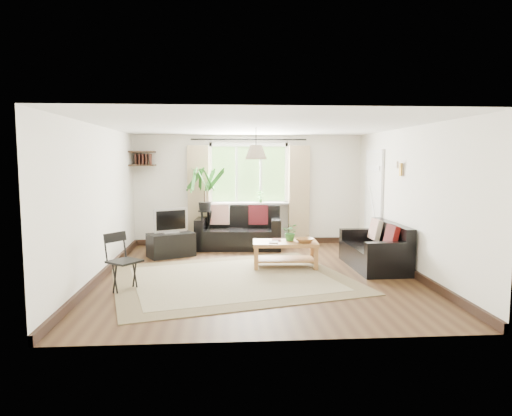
{
  "coord_description": "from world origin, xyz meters",
  "views": [
    {
      "loc": [
        -0.53,
        -7.27,
        1.87
      ],
      "look_at": [
        0.0,
        0.4,
        1.05
      ],
      "focal_mm": 32.0,
      "sensor_mm": 36.0,
      "label": 1
    }
  ],
  "objects": [
    {
      "name": "door",
      "position": [
        2.47,
        1.7,
        1.0
      ],
      "size": [
        0.06,
        0.96,
        2.06
      ],
      "primitive_type": "cube",
      "color": "silver",
      "rests_on": "wall_right"
    },
    {
      "name": "window",
      "position": [
        0.0,
        2.71,
        1.55
      ],
      "size": [
        2.5,
        0.16,
        2.16
      ],
      "primitive_type": null,
      "color": "white",
      "rests_on": "wall_back"
    },
    {
      "name": "tv_stand",
      "position": [
        -1.57,
        1.5,
        0.23
      ],
      "size": [
        0.97,
        0.81,
        0.46
      ],
      "primitive_type": "cube",
      "rotation": [
        0.0,
        0.0,
        0.48
      ],
      "color": "black",
      "rests_on": "floor"
    },
    {
      "name": "wall_right",
      "position": [
        2.5,
        0.0,
        1.2
      ],
      "size": [
        0.02,
        5.5,
        2.4
      ],
      "primitive_type": "cube",
      "color": "white",
      "rests_on": "floor"
    },
    {
      "name": "wall_front",
      "position": [
        0.0,
        -2.75,
        1.2
      ],
      "size": [
        5.0,
        0.02,
        2.4
      ],
      "primitive_type": "cube",
      "color": "white",
      "rests_on": "floor"
    },
    {
      "name": "wall_sconce",
      "position": [
        2.43,
        0.3,
        1.74
      ],
      "size": [
        0.12,
        0.12,
        0.28
      ],
      "primitive_type": null,
      "color": "beige",
      "rests_on": "wall_right"
    },
    {
      "name": "folding_chair",
      "position": [
        -1.96,
        -0.8,
        0.41
      ],
      "size": [
        0.6,
        0.6,
        0.83
      ],
      "primitive_type": null,
      "rotation": [
        0.0,
        0.0,
        0.9
      ],
      "color": "black",
      "rests_on": "floor"
    },
    {
      "name": "corner_shelf",
      "position": [
        -2.25,
        2.5,
        1.89
      ],
      "size": [
        0.5,
        0.5,
        0.34
      ],
      "primitive_type": null,
      "color": "black",
      "rests_on": "wall_back"
    },
    {
      "name": "bowl",
      "position": [
        0.83,
        0.35,
        0.49
      ],
      "size": [
        0.37,
        0.37,
        0.08
      ],
      "primitive_type": "imported",
      "rotation": [
        0.0,
        0.0,
        0.21
      ],
      "color": "brown",
      "rests_on": "coffee_table"
    },
    {
      "name": "palm_stand",
      "position": [
        -0.95,
        2.36,
        0.86
      ],
      "size": [
        0.79,
        0.79,
        1.72
      ],
      "primitive_type": null,
      "rotation": [
        0.0,
        0.0,
        -0.21
      ],
      "color": "black",
      "rests_on": "floor"
    },
    {
      "name": "wall_back",
      "position": [
        0.0,
        2.75,
        1.2
      ],
      "size": [
        5.0,
        0.02,
        2.4
      ],
      "primitive_type": "cube",
      "color": "white",
      "rests_on": "floor"
    },
    {
      "name": "book_a",
      "position": [
        0.22,
        0.39,
        0.46
      ],
      "size": [
        0.18,
        0.23,
        0.02
      ],
      "primitive_type": "imported",
      "rotation": [
        0.0,
        0.0,
        -0.1
      ],
      "color": "silver",
      "rests_on": "coffee_table"
    },
    {
      "name": "sill_plant",
      "position": [
        0.25,
        2.63,
        1.06
      ],
      "size": [
        0.14,
        0.1,
        0.27
      ],
      "primitive_type": "imported",
      "color": "#2D6023",
      "rests_on": "window"
    },
    {
      "name": "sofa_back",
      "position": [
        -0.24,
        2.25,
        0.42
      ],
      "size": [
        1.83,
        1.03,
        0.83
      ],
      "primitive_type": null,
      "rotation": [
        0.0,
        0.0,
        -0.08
      ],
      "color": "black",
      "rests_on": "floor"
    },
    {
      "name": "rug",
      "position": [
        -0.42,
        -0.27,
        0.01
      ],
      "size": [
        4.21,
        3.85,
        0.02
      ],
      "primitive_type": "cube",
      "rotation": [
        0.0,
        0.0,
        0.26
      ],
      "color": "#BFB694",
      "rests_on": "floor"
    },
    {
      "name": "coffee_table",
      "position": [
        0.51,
        0.47,
        0.23
      ],
      "size": [
        1.14,
        0.67,
        0.45
      ],
      "primitive_type": null,
      "rotation": [
        0.0,
        0.0,
        -0.06
      ],
      "color": "#955F30",
      "rests_on": "floor"
    },
    {
      "name": "sofa_right",
      "position": [
        2.05,
        0.34,
        0.37
      ],
      "size": [
        1.6,
        0.83,
        0.74
      ],
      "primitive_type": null,
      "rotation": [
        0.0,
        0.0,
        -1.54
      ],
      "color": "black",
      "rests_on": "floor"
    },
    {
      "name": "tv",
      "position": [
        -1.57,
        1.5,
        0.71
      ],
      "size": [
        0.68,
        0.49,
        0.5
      ],
      "primitive_type": null,
      "rotation": [
        0.0,
        0.0,
        0.48
      ],
      "color": "#A5A5AA",
      "rests_on": "tv_stand"
    },
    {
      "name": "pendant_lamp",
      "position": [
        0.0,
        0.4,
        2.05
      ],
      "size": [
        0.36,
        0.36,
        0.54
      ],
      "primitive_type": null,
      "color": "beige",
      "rests_on": "ceiling"
    },
    {
      "name": "wall_left",
      "position": [
        -2.5,
        0.0,
        1.2
      ],
      "size": [
        0.02,
        5.5,
        2.4
      ],
      "primitive_type": "cube",
      "color": "white",
      "rests_on": "floor"
    },
    {
      "name": "book_b",
      "position": [
        0.3,
        0.6,
        0.46
      ],
      "size": [
        0.17,
        0.22,
        0.02
      ],
      "primitive_type": "imported",
      "rotation": [
        0.0,
        0.0,
        -0.06
      ],
      "color": "brown",
      "rests_on": "coffee_table"
    },
    {
      "name": "table_plant",
      "position": [
        0.61,
        0.52,
        0.61
      ],
      "size": [
        0.34,
        0.32,
        0.31
      ],
      "primitive_type": "imported",
      "rotation": [
        0.0,
        0.0,
        -0.32
      ],
      "color": "#2E6A2A",
      "rests_on": "coffee_table"
    },
    {
      "name": "ceiling",
      "position": [
        0.0,
        0.0,
        2.4
      ],
      "size": [
        5.5,
        5.5,
        0.0
      ],
      "primitive_type": "plane",
      "rotation": [
        3.14,
        0.0,
        0.0
      ],
      "color": "white",
      "rests_on": "floor"
    },
    {
      "name": "floor",
      "position": [
        0.0,
        0.0,
        0.0
      ],
      "size": [
        5.5,
        5.5,
        0.0
      ],
      "primitive_type": "plane",
      "color": "#311D10",
      "rests_on": "ground"
    }
  ]
}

